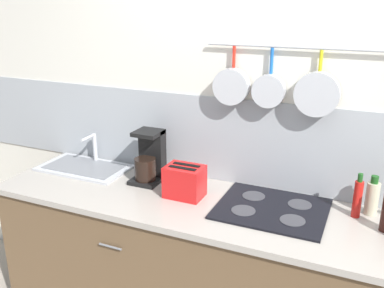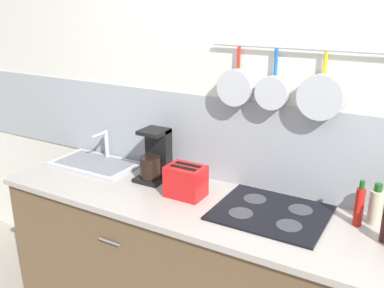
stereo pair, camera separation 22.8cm
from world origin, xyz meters
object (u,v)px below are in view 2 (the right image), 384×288
Objects in this scene: toaster at (186,181)px; bottle_hot_sauce at (359,206)px; coffee_maker at (155,158)px; bottle_dish_soap at (376,206)px.

bottle_hot_sauce is (0.91, 0.14, 0.01)m from toaster.
coffee_maker is 1.49× the size of bottle_dish_soap.
bottle_hot_sauce is 1.12× the size of bottle_dish_soap.
bottle_dish_soap is (1.28, 0.08, -0.04)m from coffee_maker.
bottle_hot_sauce is at bearing 0.66° from coffee_maker.
bottle_hot_sauce is at bearing 8.77° from toaster.
coffee_maker is at bearing -179.34° from bottle_hot_sauce.
coffee_maker is 1.28m from bottle_dish_soap.
toaster is 1.00m from bottle_dish_soap.
bottle_dish_soap is (0.07, 0.06, -0.01)m from bottle_hot_sauce.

